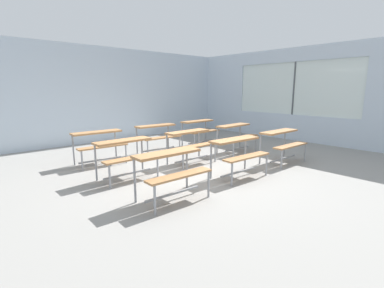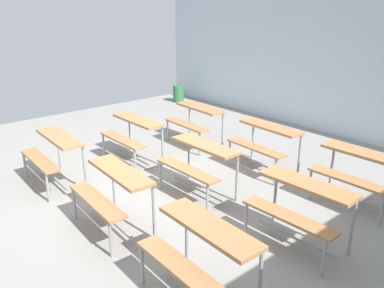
{
  "view_description": "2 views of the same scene",
  "coord_description": "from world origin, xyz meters",
  "views": [
    {
      "loc": [
        -3.66,
        -4.13,
        1.7
      ],
      "look_at": [
        0.46,
        0.47,
        0.46
      ],
      "focal_mm": 25.78,
      "sensor_mm": 36.0,
      "label": 1
    },
    {
      "loc": [
        4.27,
        -2.87,
        2.6
      ],
      "look_at": [
        -0.17,
        0.93,
        0.49
      ],
      "focal_mm": 36.86,
      "sensor_mm": 36.0,
      "label": 2
    }
  ],
  "objects": [
    {
      "name": "ground",
      "position": [
        0.0,
        0.0,
        -0.03
      ],
      "size": [
        10.0,
        9.0,
        0.05
      ],
      "primitive_type": "cube",
      "color": "gray"
    },
    {
      "name": "wall_back",
      "position": [
        0.0,
        4.5,
        1.5
      ],
      "size": [
        10.0,
        0.12,
        3.0
      ],
      "primitive_type": "cube",
      "color": "silver",
      "rests_on": "ground"
    },
    {
      "name": "desk_bench_r0c0",
      "position": [
        -1.19,
        -0.9,
        0.56
      ],
      "size": [
        1.12,
        0.63,
        0.74
      ],
      "rotation": [
        0.0,
        0.0,
        -0.03
      ],
      "color": "#A87547",
      "rests_on": "ground"
    },
    {
      "name": "desk_bench_r0c1",
      "position": [
        0.48,
        -0.86,
        0.56
      ],
      "size": [
        1.13,
        0.65,
        0.74
      ],
      "rotation": [
        0.0,
        0.0,
        -0.05
      ],
      "color": "#A87547",
      "rests_on": "ground"
    },
    {
      "name": "desk_bench_r0c2",
      "position": [
        2.06,
        -0.89,
        0.56
      ],
      "size": [
        1.11,
        0.62,
        0.74
      ],
      "rotation": [
        0.0,
        0.0,
        -0.02
      ],
      "color": "#A87547",
      "rests_on": "ground"
    },
    {
      "name": "desk_bench_r1c0",
      "position": [
        -1.2,
        0.49,
        0.56
      ],
      "size": [
        1.1,
        0.6,
        0.74
      ],
      "rotation": [
        0.0,
        0.0,
        0.01
      ],
      "color": "#A87547",
      "rests_on": "ground"
    },
    {
      "name": "desk_bench_r1c1",
      "position": [
        0.47,
        0.51,
        0.56
      ],
      "size": [
        1.11,
        0.6,
        0.74
      ],
      "rotation": [
        0.0,
        0.0,
        0.01
      ],
      "color": "#A87547",
      "rests_on": "ground"
    },
    {
      "name": "desk_bench_r1c2",
      "position": [
        2.13,
        0.53,
        0.56
      ],
      "size": [
        1.12,
        0.63,
        0.74
      ],
      "rotation": [
        0.0,
        0.0,
        0.03
      ],
      "color": "#A87547",
      "rests_on": "ground"
    },
    {
      "name": "desk_bench_r2c0",
      "position": [
        -1.14,
        1.84,
        0.56
      ],
      "size": [
        1.12,
        0.64,
        0.74
      ],
      "rotation": [
        0.0,
        0.0,
        -0.04
      ],
      "color": "#A87547",
      "rests_on": "ground"
    },
    {
      "name": "desk_bench_r2c1",
      "position": [
        0.51,
        1.89,
        0.56
      ],
      "size": [
        1.13,
        0.64,
        0.74
      ],
      "rotation": [
        0.0,
        0.0,
        -0.05
      ],
      "color": "#A87547",
      "rests_on": "ground"
    },
    {
      "name": "desk_bench_r2c2",
      "position": [
        2.07,
        1.9,
        0.56
      ],
      "size": [
        1.11,
        0.6,
        0.74
      ],
      "rotation": [
        0.0,
        0.0,
        0.01
      ],
      "color": "#A87547",
      "rests_on": "ground"
    },
    {
      "name": "trash_bin",
      "position": [
        -4.09,
        3.79,
        0.23
      ],
      "size": [
        0.29,
        0.29,
        0.45
      ],
      "primitive_type": "cylinder",
      "color": "#2D6B38",
      "rests_on": "ground"
    }
  ]
}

